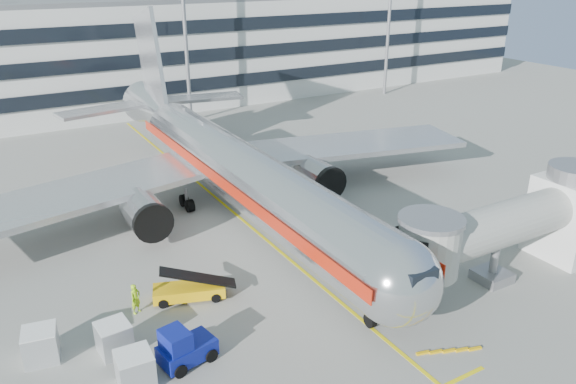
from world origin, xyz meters
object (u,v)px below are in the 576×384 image
main_jet (229,165)px  cargo_container_right (114,338)px  belt_loader (189,290)px  cargo_container_left (41,345)px  baggage_tug (184,348)px  ramp_worker (136,299)px  cargo_container_front (135,369)px

main_jet → cargo_container_right: 20.18m
belt_loader → cargo_container_left: bearing=-170.0°
cargo_container_right → baggage_tug: bearing=-43.5°
main_jet → cargo_container_right: bearing=-133.8°
cargo_container_right → ramp_worker: 3.82m
cargo_container_left → baggage_tug: bearing=-32.6°
belt_loader → cargo_container_front: size_ratio=2.59×
belt_loader → cargo_container_front: bearing=-130.5°
main_jet → belt_loader: 14.49m
cargo_container_front → ramp_worker: bearing=73.6°
belt_loader → ramp_worker: (-3.41, 0.17, 0.34)m
belt_loader → baggage_tug: 6.38m
cargo_container_left → cargo_container_right: bearing=-20.8°
belt_loader → cargo_container_left: 9.30m
baggage_tug → cargo_container_front: baggage_tug is taller
main_jet → cargo_container_front: 22.40m
baggage_tug → cargo_container_left: size_ratio=1.60×
main_jet → ramp_worker: size_ratio=25.58×
belt_loader → ramp_worker: 3.43m
cargo_container_left → cargo_container_front: size_ratio=1.08×
cargo_container_left → belt_loader: bearing=10.0°
baggage_tug → cargo_container_front: bearing=-173.0°
baggage_tug → cargo_container_left: bearing=147.4°
baggage_tug → cargo_container_front: (-2.74, -0.33, -0.03)m
main_jet → cargo_container_right: size_ratio=27.61×
cargo_container_left → ramp_worker: (5.75, 1.79, 0.05)m
belt_loader → cargo_container_front: belt_loader is taller
ramp_worker → main_jet: bearing=13.3°
baggage_tug → ramp_worker: bearing=98.3°
cargo_container_left → cargo_container_right: size_ratio=1.11×
ramp_worker → belt_loader: bearing=-33.5°
cargo_container_left → cargo_container_front: bearing=-49.6°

